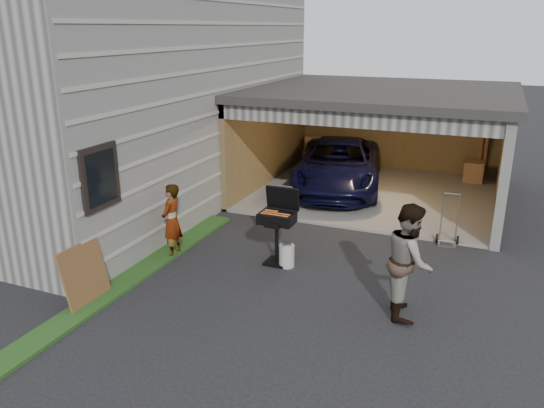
{
  "coord_description": "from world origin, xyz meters",
  "views": [
    {
      "loc": [
        3.55,
        -7.64,
        4.41
      ],
      "look_at": [
        -0.22,
        1.36,
        1.15
      ],
      "focal_mm": 35.0,
      "sensor_mm": 36.0,
      "label": 1
    }
  ],
  "objects_px": {
    "bbq_grill": "(278,220)",
    "man": "(409,260)",
    "propane_tank": "(287,256)",
    "minivan": "(338,167)",
    "woman": "(172,221)",
    "plywood_panel": "(84,274)",
    "hand_truck": "(448,235)"
  },
  "relations": [
    {
      "from": "plywood_panel",
      "to": "hand_truck",
      "type": "height_order",
      "value": "hand_truck"
    },
    {
      "from": "bbq_grill",
      "to": "propane_tank",
      "type": "xyz_separation_m",
      "value": [
        0.23,
        -0.09,
        -0.66
      ]
    },
    {
      "from": "minivan",
      "to": "hand_truck",
      "type": "bearing_deg",
      "value": -53.67
    },
    {
      "from": "propane_tank",
      "to": "plywood_panel",
      "type": "relative_size",
      "value": 0.43
    },
    {
      "from": "bbq_grill",
      "to": "propane_tank",
      "type": "height_order",
      "value": "bbq_grill"
    },
    {
      "from": "minivan",
      "to": "bbq_grill",
      "type": "distance_m",
      "value": 5.22
    },
    {
      "from": "woman",
      "to": "hand_truck",
      "type": "relative_size",
      "value": 1.33
    },
    {
      "from": "man",
      "to": "bbq_grill",
      "type": "distance_m",
      "value": 2.83
    },
    {
      "from": "man",
      "to": "bbq_grill",
      "type": "bearing_deg",
      "value": 55.0
    },
    {
      "from": "propane_tank",
      "to": "woman",
      "type": "bearing_deg",
      "value": -169.44
    },
    {
      "from": "minivan",
      "to": "plywood_panel",
      "type": "height_order",
      "value": "minivan"
    },
    {
      "from": "man",
      "to": "propane_tank",
      "type": "xyz_separation_m",
      "value": [
        -2.41,
        0.91,
        -0.71
      ]
    },
    {
      "from": "bbq_grill",
      "to": "man",
      "type": "bearing_deg",
      "value": -20.83
    },
    {
      "from": "minivan",
      "to": "man",
      "type": "relative_size",
      "value": 2.61
    },
    {
      "from": "minivan",
      "to": "woman",
      "type": "xyz_separation_m",
      "value": [
        -1.78,
        -5.73,
        0.08
      ]
    },
    {
      "from": "bbq_grill",
      "to": "plywood_panel",
      "type": "xyz_separation_m",
      "value": [
        -2.36,
        -2.71,
        -0.37
      ]
    },
    {
      "from": "woman",
      "to": "propane_tank",
      "type": "relative_size",
      "value": 3.39
    },
    {
      "from": "man",
      "to": "hand_truck",
      "type": "height_order",
      "value": "man"
    },
    {
      "from": "woman",
      "to": "bbq_grill",
      "type": "bearing_deg",
      "value": 99.13
    },
    {
      "from": "minivan",
      "to": "plywood_panel",
      "type": "relative_size",
      "value": 4.67
    },
    {
      "from": "minivan",
      "to": "bbq_grill",
      "type": "xyz_separation_m",
      "value": [
        0.28,
        -5.21,
        0.21
      ]
    },
    {
      "from": "man",
      "to": "bbq_grill",
      "type": "height_order",
      "value": "man"
    },
    {
      "from": "minivan",
      "to": "man",
      "type": "distance_m",
      "value": 6.87
    },
    {
      "from": "woman",
      "to": "bbq_grill",
      "type": "height_order",
      "value": "woman"
    },
    {
      "from": "woman",
      "to": "hand_truck",
      "type": "xyz_separation_m",
      "value": [
        5.05,
        2.78,
        -0.54
      ]
    },
    {
      "from": "woman",
      "to": "man",
      "type": "relative_size",
      "value": 0.81
    },
    {
      "from": "bbq_grill",
      "to": "hand_truck",
      "type": "distance_m",
      "value": 3.81
    },
    {
      "from": "plywood_panel",
      "to": "woman",
      "type": "bearing_deg",
      "value": 82.21
    },
    {
      "from": "minivan",
      "to": "propane_tank",
      "type": "xyz_separation_m",
      "value": [
        0.51,
        -5.3,
        -0.45
      ]
    },
    {
      "from": "bbq_grill",
      "to": "plywood_panel",
      "type": "height_order",
      "value": "bbq_grill"
    },
    {
      "from": "man",
      "to": "plywood_panel",
      "type": "xyz_separation_m",
      "value": [
        -5.0,
        -1.71,
        -0.42
      ]
    },
    {
      "from": "minivan",
      "to": "woman",
      "type": "distance_m",
      "value": 6.0
    }
  ]
}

